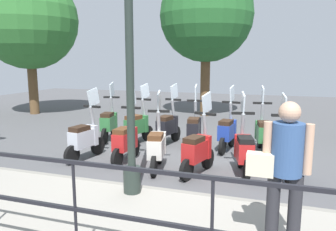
{
  "coord_description": "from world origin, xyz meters",
  "views": [
    {
      "loc": [
        -6.73,
        -1.78,
        2.16
      ],
      "look_at": [
        0.2,
        0.5,
        0.9
      ],
      "focal_mm": 35.0,
      "sensor_mm": 36.0,
      "label": 1
    }
  ],
  "objects": [
    {
      "name": "scooter_far_0",
      "position": [
        1.01,
        -1.55,
        0.48
      ],
      "size": [
        1.23,
        0.47,
        1.54
      ],
      "rotation": [
        0.0,
        0.0,
        0.17
      ],
      "color": "black",
      "rests_on": "ground_plane"
    },
    {
      "name": "scooter_near_5",
      "position": [
        -0.75,
        2.09,
        0.48
      ],
      "size": [
        1.23,
        0.47,
        1.54
      ],
      "rotation": [
        0.0,
        0.0,
        -0.16
      ],
      "color": "black",
      "rests_on": "ground_plane"
    },
    {
      "name": "scooter_far_3",
      "position": [
        1.01,
        0.77,
        0.48
      ],
      "size": [
        1.22,
        0.49,
        1.54
      ],
      "rotation": [
        0.0,
        0.0,
        -0.2
      ],
      "color": "black",
      "rests_on": "ground_plane"
    },
    {
      "name": "ground_plane",
      "position": [
        0.0,
        0.0,
        0.0
      ],
      "size": [
        28.0,
        28.0,
        0.0
      ],
      "primitive_type": "plane",
      "color": "#4C4C4F"
    },
    {
      "name": "scooter_near_2",
      "position": [
        -0.92,
        -0.45,
        0.48
      ],
      "size": [
        1.21,
        0.53,
        1.54
      ],
      "rotation": [
        0.0,
        0.0,
        -0.27
      ],
      "color": "black",
      "rests_on": "ground_plane"
    },
    {
      "name": "scooter_far_5",
      "position": [
        0.99,
        2.43,
        0.48
      ],
      "size": [
        1.22,
        0.48,
        1.54
      ],
      "rotation": [
        0.0,
        0.0,
        0.18
      ],
      "color": "black",
      "rests_on": "ground_plane"
    },
    {
      "name": "scooter_near_0",
      "position": [
        -0.66,
        -2.01,
        0.48
      ],
      "size": [
        1.22,
        0.49,
        1.54
      ],
      "rotation": [
        0.0,
        0.0,
        0.21
      ],
      "color": "black",
      "rests_on": "ground_plane"
    },
    {
      "name": "scooter_near_3",
      "position": [
        -0.91,
        0.36,
        0.48
      ],
      "size": [
        1.22,
        0.49,
        1.54
      ],
      "rotation": [
        0.0,
        0.0,
        0.21
      ],
      "color": "black",
      "rests_on": "ground_plane"
    },
    {
      "name": "tree_distant",
      "position": [
        5.62,
        0.79,
        3.75
      ],
      "size": [
        3.46,
        3.46,
        5.5
      ],
      "color": "brown",
      "rests_on": "ground_plane"
    },
    {
      "name": "scooter_near_4",
      "position": [
        -0.64,
        1.16,
        0.48
      ],
      "size": [
        1.23,
        0.44,
        1.54
      ],
      "rotation": [
        0.0,
        0.0,
        -0.02
      ],
      "color": "black",
      "rests_on": "ground_plane"
    },
    {
      "name": "lamp_post_near",
      "position": [
        -2.4,
        0.22,
        2.09
      ],
      "size": [
        0.26,
        0.9,
        4.37
      ],
      "color": "#232D28",
      "rests_on": "promenade_walkway"
    },
    {
      "name": "promenade_walkway",
      "position": [
        -3.15,
        0.0,
        0.07
      ],
      "size": [
        2.2,
        20.0,
        0.15
      ],
      "color": "gray",
      "rests_on": "ground_plane"
    },
    {
      "name": "tree_large",
      "position": [
        3.92,
        7.35,
        3.61
      ],
      "size": [
        3.73,
        3.73,
        5.49
      ],
      "color": "brown",
      "rests_on": "ground_plane"
    },
    {
      "name": "scooter_far_1",
      "position": [
        0.92,
        -0.75,
        0.48
      ],
      "size": [
        1.23,
        0.44,
        1.54
      ],
      "rotation": [
        0.0,
        0.0,
        -0.12
      ],
      "color": "black",
      "rests_on": "ground_plane"
    },
    {
      "name": "pedestrian_with_bag",
      "position": [
        -3.26,
        -1.91,
        1.08
      ],
      "size": [
        0.33,
        0.65,
        1.59
      ],
      "rotation": [
        0.0,
        0.0,
        -0.02
      ],
      "color": "#28282D",
      "rests_on": "promenade_walkway"
    },
    {
      "name": "scooter_near_1",
      "position": [
        -0.64,
        -1.28,
        0.48
      ],
      "size": [
        1.22,
        0.51,
        1.54
      ],
      "rotation": [
        0.0,
        0.0,
        0.23
      ],
      "color": "black",
      "rests_on": "ground_plane"
    },
    {
      "name": "fence_railing",
      "position": [
        -4.2,
        -0.0,
        0.9
      ],
      "size": [
        0.04,
        16.03,
        1.07
      ],
      "color": "black",
      "rests_on": "promenade_walkway"
    },
    {
      "name": "scooter_far_4",
      "position": [
        0.85,
        1.54,
        0.48
      ],
      "size": [
        1.21,
        0.53,
        1.54
      ],
      "rotation": [
        0.0,
        0.0,
        -0.27
      ],
      "color": "black",
      "rests_on": "ground_plane"
    },
    {
      "name": "scooter_far_2",
      "position": [
        0.96,
        0.07,
        0.48
      ],
      "size": [
        1.23,
        0.44,
        1.54
      ],
      "rotation": [
        0.0,
        0.0,
        0.13
      ],
      "color": "black",
      "rests_on": "ground_plane"
    }
  ]
}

